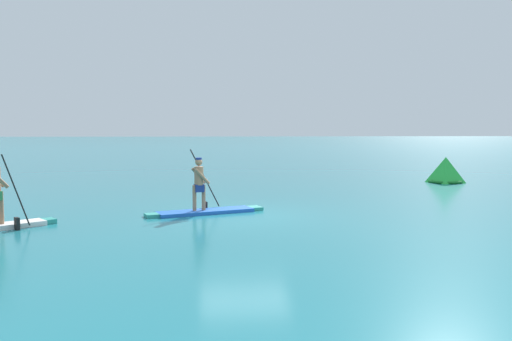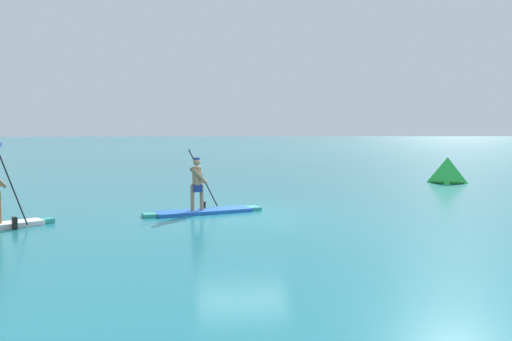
% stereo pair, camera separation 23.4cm
% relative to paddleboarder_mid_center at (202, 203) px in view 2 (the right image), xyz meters
% --- Properties ---
extents(ground, '(440.00, 440.00, 0.00)m').
position_rel_paddleboarder_mid_center_xyz_m(ground, '(1.12, -0.56, -0.31)').
color(ground, '#1E727F').
extents(paddleboarder_mid_center, '(3.48, 1.61, 1.90)m').
position_rel_paddleboarder_mid_center_xyz_m(paddleboarder_mid_center, '(0.00, 0.00, 0.00)').
color(paddleboarder_mid_center, blue).
rests_on(paddleboarder_mid_center, ground).
extents(race_marker_buoy, '(1.72, 1.72, 1.19)m').
position_rel_paddleboarder_mid_center_xyz_m(race_marker_buoy, '(11.23, 7.70, 0.22)').
color(race_marker_buoy, green).
rests_on(race_marker_buoy, ground).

